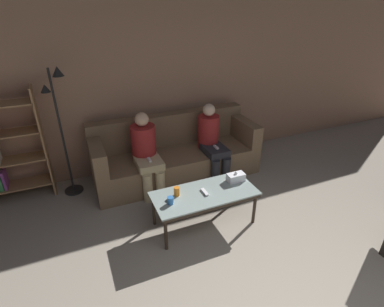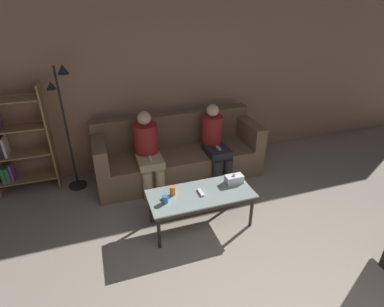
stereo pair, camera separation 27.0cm
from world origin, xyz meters
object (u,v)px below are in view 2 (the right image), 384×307
(tissue_box, at_px, (234,179))
(game_remote, at_px, (201,192))
(coffee_table, at_px, (201,196))
(cup_near_right, at_px, (173,191))
(couch, at_px, (178,154))
(cup_near_left, at_px, (165,199))
(seated_person_mid_left, at_px, (215,140))
(standing_lamp, at_px, (65,117))
(seated_person_left_end, at_px, (148,149))
(bookshelf, at_px, (12,143))

(tissue_box, height_order, game_remote, tissue_box)
(coffee_table, bearing_deg, tissue_box, 10.06)
(cup_near_right, bearing_deg, couch, 70.70)
(cup_near_left, distance_m, seated_person_mid_left, 1.51)
(standing_lamp, relative_size, seated_person_left_end, 1.56)
(couch, relative_size, cup_near_right, 22.62)
(coffee_table, height_order, seated_person_mid_left, seated_person_mid_left)
(cup_near_left, xyz_separation_m, tissue_box, (0.91, 0.12, 0.01))
(couch, xyz_separation_m, bookshelf, (-2.27, 0.27, 0.43))
(couch, bearing_deg, cup_near_right, -109.30)
(couch, relative_size, tissue_box, 11.37)
(seated_person_mid_left, bearing_deg, couch, 156.18)
(cup_near_right, bearing_deg, game_remote, -14.05)
(cup_near_right, height_order, standing_lamp, standing_lamp)
(cup_near_right, xyz_separation_m, bookshelf, (-1.85, 1.46, 0.25))
(seated_person_left_end, xyz_separation_m, seated_person_mid_left, (1.02, -0.02, -0.01))
(game_remote, height_order, seated_person_left_end, seated_person_left_end)
(bookshelf, bearing_deg, seated_person_left_end, -15.34)
(cup_near_left, xyz_separation_m, seated_person_left_end, (0.03, 1.10, 0.11))
(seated_person_left_end, height_order, seated_person_mid_left, seated_person_left_end)
(bookshelf, relative_size, seated_person_left_end, 1.35)
(game_remote, distance_m, standing_lamp, 2.09)
(couch, xyz_separation_m, cup_near_left, (-0.54, -1.31, 0.17))
(coffee_table, height_order, cup_near_left, cup_near_left)
(game_remote, xyz_separation_m, seated_person_left_end, (-0.42, 1.06, 0.14))
(coffee_table, distance_m, standing_lamp, 2.11)
(couch, relative_size, cup_near_left, 28.89)
(couch, relative_size, seated_person_left_end, 2.19)
(coffee_table, xyz_separation_m, game_remote, (0.00, 0.00, 0.05))
(cup_near_left, height_order, tissue_box, tissue_box)
(cup_near_left, relative_size, bookshelf, 0.06)
(couch, xyz_separation_m, coffee_table, (-0.09, -1.27, 0.08))
(bookshelf, xyz_separation_m, seated_person_left_end, (1.76, -0.48, -0.15))
(cup_near_right, distance_m, bookshelf, 2.37)
(game_remote, distance_m, seated_person_mid_left, 1.21)
(bookshelf, relative_size, standing_lamp, 0.87)
(cup_near_left, bearing_deg, couch, 67.68)
(cup_near_right, height_order, seated_person_mid_left, seated_person_mid_left)
(tissue_box, distance_m, bookshelf, 3.03)
(game_remote, height_order, seated_person_mid_left, seated_person_mid_left)
(cup_near_right, distance_m, standing_lamp, 1.82)
(coffee_table, distance_m, game_remote, 0.05)
(couch, height_order, tissue_box, couch)
(seated_person_mid_left, bearing_deg, tissue_box, -97.87)
(bookshelf, height_order, standing_lamp, standing_lamp)
(game_remote, relative_size, standing_lamp, 0.08)
(coffee_table, relative_size, seated_person_left_end, 1.09)
(cup_near_left, relative_size, standing_lamp, 0.05)
(cup_near_left, xyz_separation_m, standing_lamp, (-0.99, 1.44, 0.59))
(seated_person_mid_left, bearing_deg, bookshelf, 169.85)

